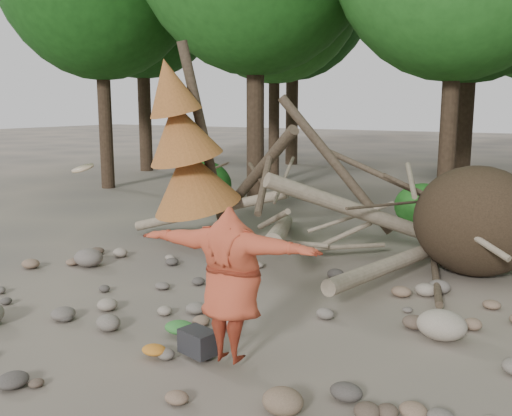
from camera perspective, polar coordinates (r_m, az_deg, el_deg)
The scene contains 12 objects.
ground at distance 8.11m, azimuth -3.59°, elevation -11.64°, with size 120.00×120.00×0.00m, color #514C44.
deadfall_pile at distance 10.90m, azimuth 18.09°, elevation -1.20°, with size 8.55×5.24×3.30m.
dead_conifer at distance 12.12m, azimuth -7.08°, elevation 5.89°, with size 2.06×2.16×4.35m.
bush_left at distance 16.74m, azimuth -5.54°, elevation 2.33°, with size 1.80×1.80×1.44m, color #1A5416.
bush_mid at distance 14.65m, azimuth 16.36°, elevation 0.19°, with size 1.40×1.40×1.12m, color #236A1E.
frisbee_thrower at distance 6.61m, azimuth -2.55°, elevation -7.63°, with size 3.51×0.81×2.21m.
backpack at distance 7.13m, azimuth -5.81°, elevation -13.61°, with size 0.44×0.29×0.29m, color black.
cloth_green at distance 7.78m, azimuth -7.65°, elevation -12.08°, with size 0.42×0.35×0.16m, color #2E702C.
cloth_orange at distance 7.23m, azimuth -10.15°, elevation -14.15°, with size 0.32×0.26×0.11m, color #B26A1E.
boulder_front_right at distance 5.98m, azimuth 2.70°, elevation -18.73°, with size 0.43×0.38×0.26m, color brown.
boulder_mid_right at distance 7.97m, azimuth 18.09°, elevation -11.06°, with size 0.64×0.58×0.39m, color gray.
boulder_mid_left at distance 11.29m, azimuth -16.40°, elevation -4.79°, with size 0.57×0.51×0.34m, color #685F57.
Camera 1 is at (4.22, -6.23, 3.03)m, focal length 40.00 mm.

